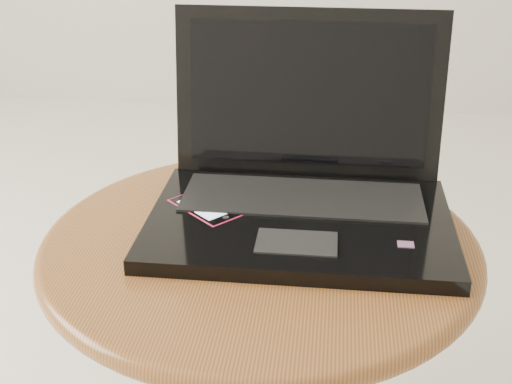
# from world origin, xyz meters

# --- Properties ---
(table) EXTENTS (0.57, 0.57, 0.45)m
(table) POSITION_xyz_m (0.10, 0.09, 0.36)
(table) COLOR brown
(table) RESTS_ON ground
(laptop) EXTENTS (0.39, 0.31, 0.26)m
(laptop) POSITION_xyz_m (0.15, 0.16, 0.50)
(laptop) COLOR black
(laptop) RESTS_ON table
(phone_black) EXTENTS (0.11, 0.11, 0.01)m
(phone_black) POSITION_xyz_m (0.03, 0.17, 0.46)
(phone_black) COLOR black
(phone_black) RESTS_ON table
(phone_pink) EXTENTS (0.11, 0.11, 0.01)m
(phone_pink) POSITION_xyz_m (0.02, 0.13, 0.47)
(phone_pink) COLOR #D72152
(phone_pink) RESTS_ON phone_black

